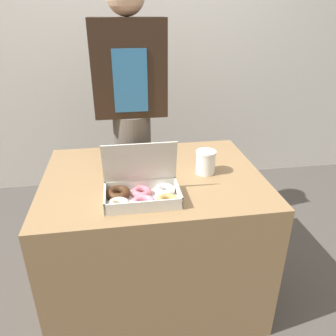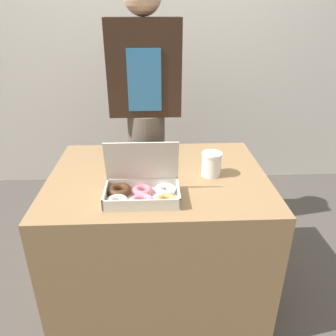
{
  "view_description": "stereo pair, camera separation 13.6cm",
  "coord_description": "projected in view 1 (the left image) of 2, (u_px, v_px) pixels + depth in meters",
  "views": [
    {
      "loc": [
        -0.15,
        -1.45,
        1.49
      ],
      "look_at": [
        0.04,
        -0.23,
        0.89
      ],
      "focal_mm": 35.0,
      "sensor_mm": 36.0,
      "label": 1
    },
    {
      "loc": [
        -0.01,
        -1.46,
        1.49
      ],
      "look_at": [
        0.04,
        -0.23,
        0.89
      ],
      "focal_mm": 35.0,
      "sensor_mm": 36.0,
      "label": 2
    }
  ],
  "objects": [
    {
      "name": "person_customer",
      "position": [
        131.0,
        109.0,
        2.09
      ],
      "size": [
        0.44,
        0.24,
        1.69
      ],
      "color": "#665B51",
      "rests_on": "ground_plane"
    },
    {
      "name": "donut_box",
      "position": [
        141.0,
        192.0,
        1.4
      ],
      "size": [
        0.34,
        0.23,
        0.24
      ],
      "color": "silver",
      "rests_on": "table"
    },
    {
      "name": "coffee_cup",
      "position": [
        206.0,
        162.0,
        1.63
      ],
      "size": [
        0.1,
        0.1,
        0.12
      ],
      "color": "white",
      "rests_on": "table"
    },
    {
      "name": "wall_back",
      "position": [
        132.0,
        36.0,
        2.67
      ],
      "size": [
        10.0,
        0.05,
        2.6
      ],
      "color": "silver",
      "rests_on": "ground_plane"
    },
    {
      "name": "ground_plane",
      "position": [
        155.0,
        287.0,
        1.95
      ],
      "size": [
        14.0,
        14.0,
        0.0
      ],
      "primitive_type": "plane",
      "color": "#4C4742"
    },
    {
      "name": "table",
      "position": [
        154.0,
        236.0,
        1.79
      ],
      "size": [
        1.08,
        0.82,
        0.75
      ],
      "color": "#99754C",
      "rests_on": "ground_plane"
    }
  ]
}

